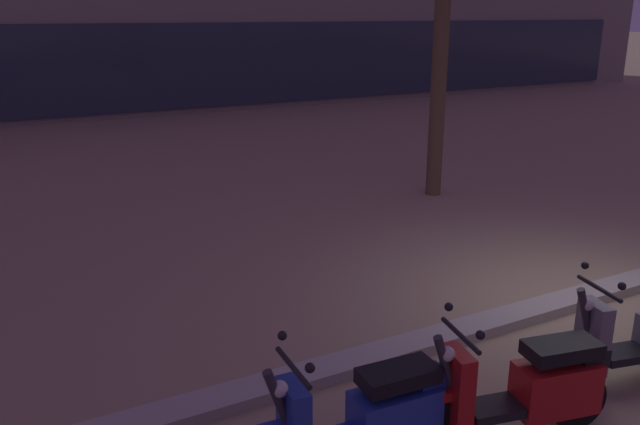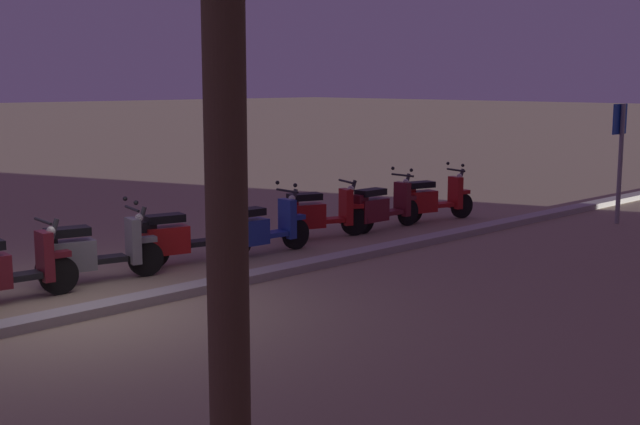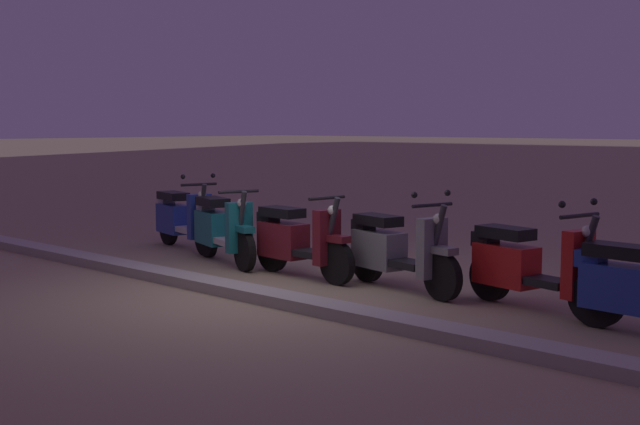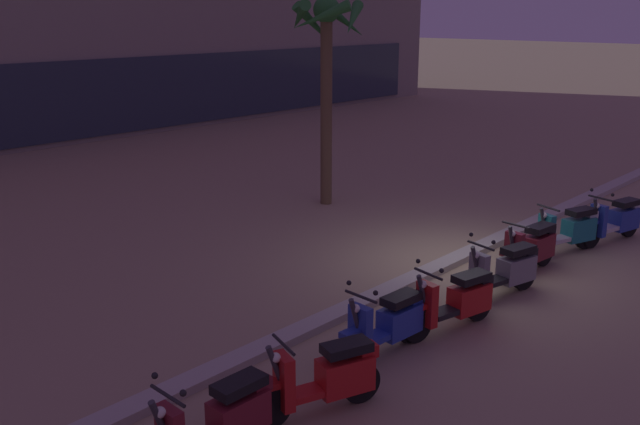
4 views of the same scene
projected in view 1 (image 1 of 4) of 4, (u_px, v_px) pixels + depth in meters
ground_plane at (593, 305)px, 7.70m from camera, size 200.00×200.00×0.00m
curb_strip at (584, 296)px, 7.80m from camera, size 60.00×0.36×0.12m
scooter_blue_far_back at (364, 420)px, 4.81m from camera, size 1.75×0.56×1.17m
scooter_red_mid_rear at (525, 389)px, 5.18m from camera, size 1.80×0.69×1.17m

